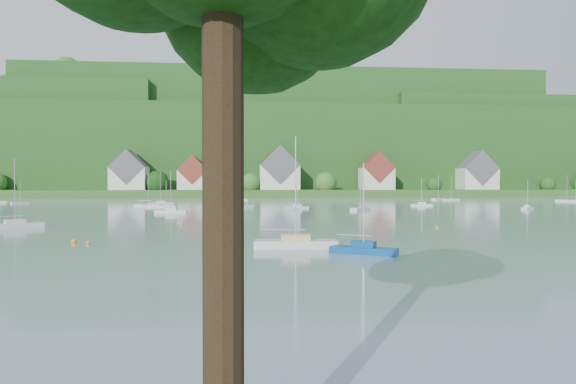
{
  "coord_description": "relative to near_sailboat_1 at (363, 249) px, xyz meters",
  "views": [
    {
      "loc": [
        -8.61,
        -15.95,
        5.59
      ],
      "look_at": [
        -0.97,
        75.0,
        4.0
      ],
      "focal_mm": 31.13,
      "sensor_mm": 36.0,
      "label": 1
    }
  ],
  "objects": [
    {
      "name": "village_building_0",
      "position": [
        -55.65,
        164.16,
        9.1
      ],
      "size": [
        14.0,
        10.4,
        16.0
      ],
      "color": "silver",
      "rests_on": "far_shore_strip"
    },
    {
      "name": "mooring_buoy_5",
      "position": [
        -25.4,
        9.44,
        -0.41
      ],
      "size": [
        0.47,
        0.47,
        0.47
      ],
      "primitive_type": "sphere",
      "color": "orange",
      "rests_on": "ground"
    },
    {
      "name": "mooring_buoy_0",
      "position": [
        -23.74,
        8.24,
        -0.41
      ],
      "size": [
        0.4,
        0.4,
        0.4
      ],
      "primitive_type": "sphere",
      "color": "orange",
      "rests_on": "ground"
    },
    {
      "name": "village_building_3",
      "position": [
        44.35,
        163.16,
        9.02
      ],
      "size": [
        13.0,
        10.4,
        15.5
      ],
      "color": "silver",
      "rests_on": "far_shore_strip"
    },
    {
      "name": "village_building_4",
      "position": [
        89.35,
        167.16,
        9.18
      ],
      "size": [
        15.0,
        10.4,
        16.5
      ],
      "color": "silver",
      "rests_on": "far_shore_strip"
    },
    {
      "name": "mooring_buoy_2",
      "position": [
        14.66,
        22.11,
        -0.41
      ],
      "size": [
        0.4,
        0.4,
        0.4
      ],
      "primitive_type": "sphere",
      "color": "orange",
      "rests_on": "ground"
    },
    {
      "name": "far_sailboat_cluster",
      "position": [
        16.78,
        90.9,
        -0.04
      ],
      "size": [
        188.01,
        70.83,
        8.71
      ],
      "color": "silver",
      "rests_on": "ground"
    },
    {
      "name": "forested_ridge",
      "position": [
        -0.26,
        245.73,
        22.48
      ],
      "size": [
        620.0,
        181.22,
        69.89
      ],
      "color": "#143A12",
      "rests_on": "ground"
    },
    {
      "name": "village_building_1",
      "position": [
        -30.65,
        166.16,
        8.34
      ],
      "size": [
        12.0,
        9.36,
        14.0
      ],
      "color": "silver",
      "rests_on": "far_shore_strip"
    },
    {
      "name": "mooring_buoy_3",
      "position": [
        -17.86,
        28.81,
        -0.41
      ],
      "size": [
        0.48,
        0.48,
        0.48
      ],
      "primitive_type": "sphere",
      "color": "orange",
      "rests_on": "ground"
    },
    {
      "name": "ground",
      "position": [
        -0.65,
        -22.84,
        -0.41
      ],
      "size": [
        600.0,
        600.0,
        0.0
      ],
      "primitive_type": "plane",
      "color": "gray",
      "rests_on": "ground"
    },
    {
      "name": "near_sailboat_6",
      "position": [
        -37.84,
        25.52,
        0.04
      ],
      "size": [
        6.16,
        5.37,
        8.66
      ],
      "rotation": [
        0.0,
        0.0,
        0.67
      ],
      "color": "silver",
      "rests_on": "ground"
    },
    {
      "name": "near_sailboat_2",
      "position": [
        -5.04,
        3.7,
        0.07
      ],
      "size": [
        7.21,
        2.4,
        9.59
      ],
      "rotation": [
        0.0,
        0.0,
        -0.06
      ],
      "color": "silver",
      "rests_on": "ground"
    },
    {
      "name": "village_building_2",
      "position": [
        4.35,
        165.16,
        9.86
      ],
      "size": [
        16.0,
        11.44,
        18.0
      ],
      "color": "silver",
      "rests_on": "far_shore_strip"
    },
    {
      "name": "near_sailboat_1",
      "position": [
        0.0,
        0.0,
        0.0
      ],
      "size": [
        5.33,
        3.99,
        7.17
      ],
      "rotation": [
        0.0,
        0.0,
        -0.54
      ],
      "color": "navy",
      "rests_on": "ground"
    },
    {
      "name": "far_shore_strip",
      "position": [
        -0.65,
        177.16,
        1.09
      ],
      "size": [
        600.0,
        60.0,
        3.0
      ],
      "primitive_type": "cube",
      "color": "#2D5520",
      "rests_on": "ground"
    }
  ]
}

